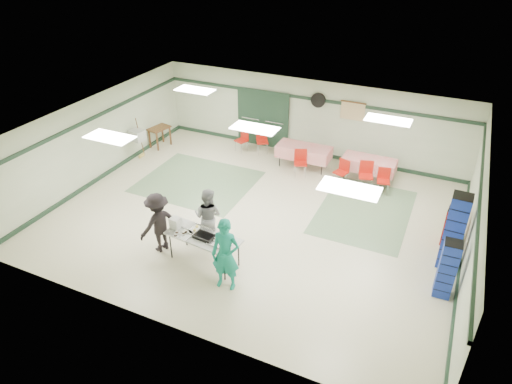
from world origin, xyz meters
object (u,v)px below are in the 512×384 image
at_px(chair_b, 342,169).
at_px(chair_a, 366,172).
at_px(chair_loose_b, 243,138).
at_px(crate_stack_blue_b, 447,269).
at_px(chair_d, 300,160).
at_px(serving_table, 203,238).
at_px(volunteer_teal, 226,255).
at_px(volunteer_grey, 208,216).
at_px(chair_loose_a, 262,139).
at_px(crate_stack_red, 453,227).
at_px(volunteer_dark, 159,223).
at_px(broom, 140,137).
at_px(crate_stack_blue_a, 454,232).
at_px(office_printer, 137,135).
at_px(dining_table_a, 369,164).
at_px(printer_table, 159,131).
at_px(chair_c, 384,178).
at_px(dining_table_b, 304,152).

bearing_deg(chair_b, chair_a, 20.31).
bearing_deg(chair_loose_b, crate_stack_blue_b, -12.11).
bearing_deg(chair_b, chair_d, -160.73).
xyz_separation_m(serving_table, chair_b, (1.99, 5.22, -0.22)).
xyz_separation_m(volunteer_teal, volunteer_grey, (-1.21, 1.32, -0.11)).
relative_size(chair_loose_a, crate_stack_red, 0.81).
bearing_deg(chair_loose_b, volunteer_dark, -62.48).
xyz_separation_m(chair_loose_a, chair_loose_b, (-0.67, -0.20, -0.02)).
height_order(chair_a, crate_stack_red, crate_stack_red).
xyz_separation_m(crate_stack_red, broom, (-10.38, 0.85, 0.23)).
xyz_separation_m(chair_b, crate_stack_blue_a, (3.42, -2.88, 0.49)).
relative_size(volunteer_teal, broom, 1.21).
height_order(serving_table, chair_b, chair_b).
xyz_separation_m(chair_loose_b, crate_stack_red, (7.34, -2.79, 0.03)).
bearing_deg(office_printer, crate_stack_blue_b, -5.06).
bearing_deg(serving_table, volunteer_teal, -25.29).
bearing_deg(volunteer_dark, chair_d, -178.19).
xyz_separation_m(volunteer_grey, dining_table_a, (3.00, 5.02, -0.21)).
distance_m(volunteer_teal, chair_d, 5.79).
height_order(volunteer_teal, broom, volunteer_teal).
height_order(crate_stack_red, printer_table, crate_stack_red).
distance_m(chair_c, crate_stack_red, 2.88).
bearing_deg(chair_d, volunteer_dark, -131.65).
xyz_separation_m(volunteer_grey, crate_stack_blue_a, (5.72, 1.57, 0.21)).
distance_m(chair_a, crate_stack_blue_a, 3.97).
relative_size(chair_d, crate_stack_blue_a, 0.45).
relative_size(chair_loose_b, crate_stack_blue_b, 0.57).
bearing_deg(chair_loose_b, dining_table_a, 17.91).
relative_size(volunteer_grey, office_printer, 3.33).
xyz_separation_m(chair_a, chair_loose_a, (-3.99, 1.04, -0.03)).
height_order(dining_table_a, chair_loose_a, chair_loose_a).
height_order(chair_b, chair_c, chair_b).
bearing_deg(crate_stack_blue_b, chair_loose_a, 142.92).
distance_m(crate_stack_red, broom, 10.42).
distance_m(dining_table_a, office_printer, 7.82).
relative_size(volunteer_grey, crate_stack_blue_b, 1.09).
bearing_deg(volunteer_grey, volunteer_teal, 127.91).
xyz_separation_m(volunteer_teal, chair_b, (1.09, 5.76, -0.39)).
xyz_separation_m(volunteer_dark, printer_table, (-3.63, 5.16, -0.18)).
height_order(serving_table, volunteer_dark, volunteer_dark).
bearing_deg(printer_table, chair_loose_b, 29.02).
height_order(serving_table, dining_table_a, dining_table_a).
distance_m(serving_table, broom, 6.46).
xyz_separation_m(dining_table_b, chair_a, (2.24, -0.56, -0.01)).
height_order(volunteer_grey, crate_stack_blue_b, volunteer_grey).
bearing_deg(chair_c, chair_loose_a, 153.90).
distance_m(volunteer_dark, chair_a, 6.60).
distance_m(volunteer_dark, chair_b, 6.18).
bearing_deg(volunteer_grey, chair_c, -133.57).
bearing_deg(chair_d, dining_table_b, 76.86).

